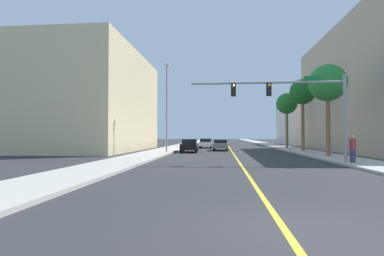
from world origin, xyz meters
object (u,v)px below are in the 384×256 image
(palm_near, at_px, (328,84))
(car_black, at_px, (189,145))
(palm_mid, at_px, (303,93))
(palm_far, at_px, (287,104))
(traffic_signal_mast, at_px, (294,98))
(car_white, at_px, (206,143))
(pedestrian, at_px, (353,149))
(car_gray, at_px, (221,145))
(street_lamp, at_px, (167,104))

(palm_near, height_order, car_black, palm_near)
(palm_mid, relative_size, palm_far, 1.05)
(traffic_signal_mast, height_order, palm_near, palm_near)
(car_white, xyz_separation_m, pedestrian, (10.44, -23.76, 0.30))
(palm_near, xyz_separation_m, car_black, (-12.22, 7.16, -5.36))
(traffic_signal_mast, xyz_separation_m, pedestrian, (3.57, -0.08, -3.26))
(car_black, distance_m, pedestrian, 17.48)
(palm_near, relative_size, car_gray, 1.67)
(traffic_signal_mast, distance_m, car_white, 24.91)
(car_gray, bearing_deg, traffic_signal_mast, -73.83)
(palm_near, relative_size, pedestrian, 4.35)
(palm_far, bearing_deg, palm_mid, -90.57)
(street_lamp, bearing_deg, palm_far, 40.89)
(car_white, xyz_separation_m, car_black, (-1.25, -10.77, 0.03))
(street_lamp, distance_m, car_gray, 9.87)
(palm_near, xyz_separation_m, palm_mid, (0.19, 8.37, 0.42))
(palm_mid, relative_size, car_white, 1.88)
(palm_far, xyz_separation_m, car_black, (-12.49, -9.58, -5.38))
(traffic_signal_mast, height_order, car_black, traffic_signal_mast)
(palm_mid, bearing_deg, street_lamp, -163.81)
(palm_mid, relative_size, car_gray, 1.75)
(traffic_signal_mast, bearing_deg, street_lamp, 135.56)
(car_gray, relative_size, pedestrian, 2.60)
(street_lamp, distance_m, car_white, 14.78)
(street_lamp, xyz_separation_m, car_gray, (5.41, 7.01, -4.36))
(traffic_signal_mast, distance_m, pedestrian, 4.83)
(traffic_signal_mast, distance_m, car_gray, 17.95)
(car_gray, distance_m, car_white, 7.07)
(palm_far, height_order, car_white, palm_far)
(palm_mid, relative_size, car_black, 1.75)
(traffic_signal_mast, xyz_separation_m, palm_near, (4.10, 5.75, 1.82))
(street_lamp, distance_m, pedestrian, 17.44)
(street_lamp, bearing_deg, car_white, 76.65)
(palm_near, bearing_deg, traffic_signal_mast, -125.46)
(car_white, bearing_deg, palm_far, -6.38)
(palm_mid, bearing_deg, palm_far, 89.43)
(palm_far, distance_m, car_white, 12.53)
(car_black, xyz_separation_m, pedestrian, (11.69, -12.99, 0.27))
(palm_far, bearing_deg, car_white, 173.96)
(street_lamp, bearing_deg, pedestrian, -36.16)
(car_white, bearing_deg, traffic_signal_mast, -74.17)
(traffic_signal_mast, bearing_deg, palm_far, 79.00)
(palm_near, relative_size, palm_mid, 0.96)
(traffic_signal_mast, xyz_separation_m, car_white, (-6.87, 23.68, -3.56))
(car_white, bearing_deg, street_lamp, -103.69)
(car_gray, bearing_deg, car_white, 108.33)
(palm_near, bearing_deg, palm_far, 89.06)
(traffic_signal_mast, bearing_deg, car_gray, 105.55)
(street_lamp, xyz_separation_m, palm_near, (14.23, -4.18, 1.05))
(traffic_signal_mast, height_order, car_white, traffic_signal_mast)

